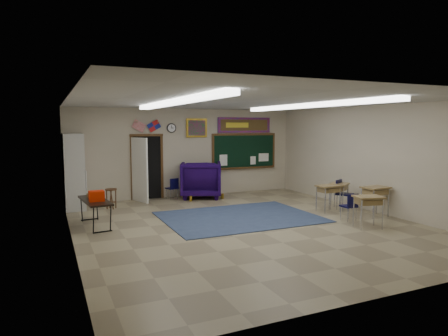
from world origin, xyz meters
name	(u,v)px	position (x,y,z in m)	size (l,w,h in m)	color
floor	(247,225)	(0.00, 0.00, 0.00)	(9.00, 9.00, 0.00)	gray
back_wall	(187,153)	(0.00, 4.50, 1.50)	(8.00, 0.04, 3.00)	beige
front_wall	(395,192)	(0.00, -4.50, 1.50)	(8.00, 0.04, 3.00)	beige
left_wall	(70,172)	(-4.00, 0.00, 1.50)	(0.04, 9.00, 3.00)	beige
right_wall	(373,159)	(4.00, 0.00, 1.50)	(0.04, 9.00, 3.00)	beige
ceiling	(247,102)	(0.00, 0.00, 3.00)	(8.00, 9.00, 0.04)	beige
area_rug	(239,217)	(0.20, 0.80, 0.01)	(4.00, 3.00, 0.02)	#354565
fluorescent_strips	(247,104)	(0.00, 0.00, 2.94)	(3.86, 6.00, 0.10)	white
doorway	(145,168)	(-1.50, 4.35, 1.06)	(1.10, 0.89, 2.16)	black
chalkboard	(244,152)	(2.20, 4.46, 1.46)	(2.55, 0.14, 1.30)	#543518
bulletin_board	(244,125)	(2.20, 4.47, 2.45)	(2.10, 0.05, 0.55)	red
framed_art_print	(197,128)	(0.35, 4.47, 2.35)	(0.75, 0.05, 0.65)	olive
wall_clock	(171,128)	(-0.55, 4.47, 2.35)	(0.32, 0.05, 0.32)	black
wall_flags	(146,124)	(-1.40, 4.44, 2.48)	(1.16, 0.06, 0.70)	red
storage_cabinet	(74,171)	(-3.71, 3.85, 1.10)	(0.59, 1.25, 2.20)	#B8B8B3
wingback_armchair	(201,179)	(0.33, 4.00, 0.62)	(1.32, 1.36, 1.23)	#150534
student_chair_reading	(172,189)	(-0.68, 4.06, 0.35)	(0.35, 0.35, 0.71)	black
student_chair_desk_a	(349,207)	(2.59, -0.67, 0.36)	(0.36, 0.36, 0.72)	black
student_chair_desk_b	(345,195)	(3.43, 0.45, 0.43)	(0.43, 0.43, 0.86)	black
student_desk_front_left	(328,197)	(2.80, 0.41, 0.42)	(0.64, 0.49, 0.76)	olive
student_desk_front_right	(339,195)	(3.30, 0.55, 0.43)	(0.80, 0.76, 0.77)	olive
student_desk_back_left	(368,210)	(2.50, -1.44, 0.43)	(0.74, 0.63, 0.77)	olive
student_desk_back_right	(375,200)	(3.56, -0.59, 0.45)	(0.70, 0.54, 0.81)	olive
folding_table	(95,212)	(-3.40, 1.40, 0.36)	(0.68, 1.61, 0.89)	black
wooden_stool	(111,198)	(-2.75, 3.33, 0.31)	(0.34, 0.34, 0.59)	#4E3217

